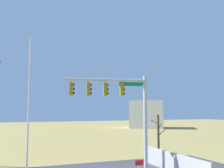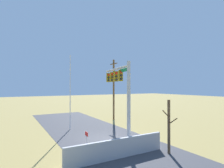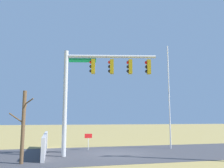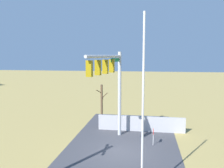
{
  "view_description": "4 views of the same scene",
  "coord_description": "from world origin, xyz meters",
  "px_view_note": "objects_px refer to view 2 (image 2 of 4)",
  "views": [
    {
      "loc": [
        -5.84,
        -16.57,
        4.27
      ],
      "look_at": [
        0.97,
        0.99,
        6.18
      ],
      "focal_mm": 41.17,
      "sensor_mm": 36.0,
      "label": 1
    },
    {
      "loc": [
        15.19,
        -7.71,
        4.86
      ],
      "look_at": [
        -0.23,
        1.14,
        5.08
      ],
      "focal_mm": 29.38,
      "sensor_mm": 36.0,
      "label": 2
    },
    {
      "loc": [
        4.19,
        16.22,
        2.36
      ],
      "look_at": [
        0.48,
        1.13,
        4.62
      ],
      "focal_mm": 38.24,
      "sensor_mm": 36.0,
      "label": 3
    },
    {
      "loc": [
        -15.32,
        -1.76,
        6.57
      ],
      "look_at": [
        0.69,
        0.72,
        4.58
      ],
      "focal_mm": 37.84,
      "sensor_mm": 36.0,
      "label": 4
    }
  ],
  "objects_px": {
    "flagpole": "(70,92)",
    "bare_tree": "(169,126)",
    "signal_mast": "(120,86)",
    "open_sign": "(87,136)",
    "utility_pole": "(114,88)"
  },
  "relations": [
    {
      "from": "signal_mast",
      "to": "flagpole",
      "type": "height_order",
      "value": "flagpole"
    },
    {
      "from": "flagpole",
      "to": "bare_tree",
      "type": "bearing_deg",
      "value": 20.53
    },
    {
      "from": "signal_mast",
      "to": "flagpole",
      "type": "bearing_deg",
      "value": -159.46
    },
    {
      "from": "bare_tree",
      "to": "utility_pole",
      "type": "bearing_deg",
      "value": 166.29
    },
    {
      "from": "utility_pole",
      "to": "bare_tree",
      "type": "relative_size",
      "value": 2.25
    },
    {
      "from": "flagpole",
      "to": "signal_mast",
      "type": "bearing_deg",
      "value": 20.54
    },
    {
      "from": "signal_mast",
      "to": "flagpole",
      "type": "relative_size",
      "value": 0.81
    },
    {
      "from": "flagpole",
      "to": "bare_tree",
      "type": "height_order",
      "value": "flagpole"
    },
    {
      "from": "signal_mast",
      "to": "utility_pole",
      "type": "xyz_separation_m",
      "value": [
        -9.39,
        4.85,
        -0.37
      ]
    },
    {
      "from": "flagpole",
      "to": "utility_pole",
      "type": "relative_size",
      "value": 0.96
    },
    {
      "from": "flagpole",
      "to": "utility_pole",
      "type": "bearing_deg",
      "value": 110.92
    },
    {
      "from": "signal_mast",
      "to": "open_sign",
      "type": "distance_m",
      "value": 5.07
    },
    {
      "from": "signal_mast",
      "to": "utility_pole",
      "type": "distance_m",
      "value": 10.57
    },
    {
      "from": "signal_mast",
      "to": "open_sign",
      "type": "relative_size",
      "value": 5.6
    },
    {
      "from": "bare_tree",
      "to": "flagpole",
      "type": "bearing_deg",
      "value": -159.47
    }
  ]
}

